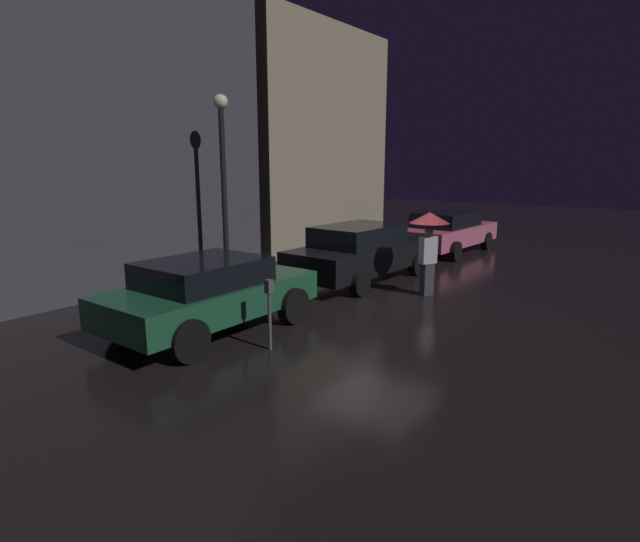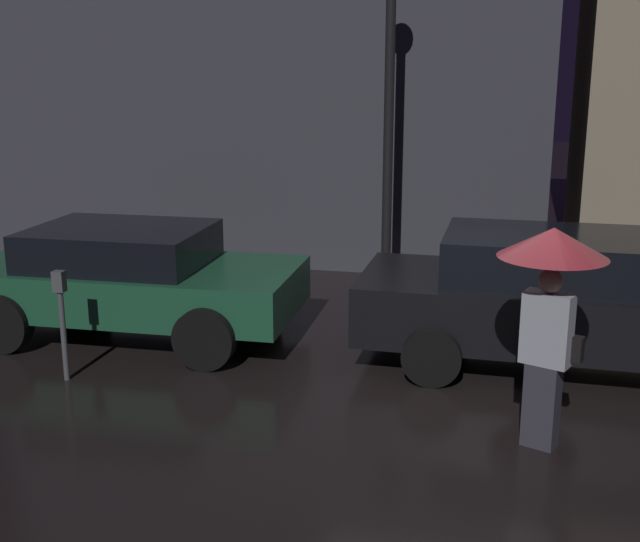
% 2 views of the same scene
% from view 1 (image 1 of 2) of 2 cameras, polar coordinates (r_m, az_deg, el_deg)
% --- Properties ---
extents(ground_plane, '(60.00, 60.00, 0.00)m').
position_cam_1_polar(ground_plane, '(11.54, 6.70, -3.21)').
color(ground_plane, black).
extents(building_facade_left, '(9.58, 3.00, 10.06)m').
position_cam_1_polar(building_facade_left, '(13.77, -27.18, 19.20)').
color(building_facade_left, '#3D3D47').
rests_on(building_facade_left, ground).
extents(building_facade_right, '(6.86, 3.00, 7.79)m').
position_cam_1_polar(building_facade_right, '(19.16, -1.95, 14.69)').
color(building_facade_right, gray).
rests_on(building_facade_right, ground).
extents(parked_car_green, '(4.04, 2.06, 1.36)m').
position_cam_1_polar(parked_car_green, '(9.37, -12.52, -2.38)').
color(parked_car_green, '#1E5638').
rests_on(parked_car_green, ground).
extents(parked_car_black, '(4.65, 1.99, 1.49)m').
position_cam_1_polar(parked_car_black, '(13.19, 4.69, 2.22)').
color(parked_car_black, black).
rests_on(parked_car_black, ground).
extents(parked_car_pink, '(4.61, 2.00, 1.43)m').
position_cam_1_polar(parked_car_pink, '(17.98, 14.33, 4.45)').
color(parked_car_pink, '#DB6684').
rests_on(parked_car_pink, ground).
extents(pedestrian_with_umbrella, '(0.92, 0.92, 1.96)m').
position_cam_1_polar(pedestrian_with_umbrella, '(11.80, 12.35, 4.38)').
color(pedestrian_with_umbrella, '#383842').
rests_on(pedestrian_with_umbrella, ground).
extents(parking_meter, '(0.12, 0.10, 1.20)m').
position_cam_1_polar(parking_meter, '(8.23, -5.81, -4.07)').
color(parking_meter, '#4C5154').
rests_on(parking_meter, ground).
extents(street_lamp_near, '(0.36, 0.36, 4.69)m').
position_cam_1_polar(street_lamp_near, '(12.89, -11.02, 11.75)').
color(street_lamp_near, black).
rests_on(street_lamp_near, ground).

